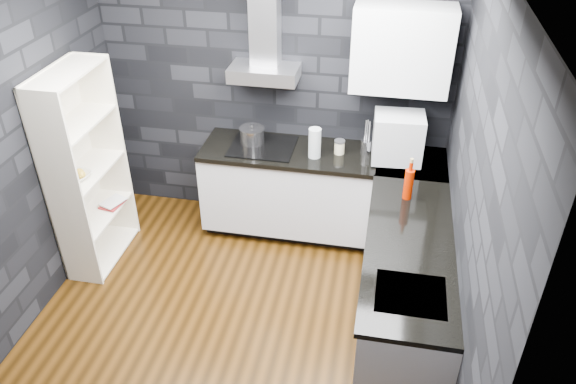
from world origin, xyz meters
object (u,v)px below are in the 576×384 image
(fruit_bowl, at_px, (78,176))
(pot, at_px, (252,136))
(red_bottle, at_px, (408,184))
(bookshelf, at_px, (87,171))
(utensil_crock, at_px, (366,147))
(storage_jar, at_px, (339,148))
(appliance_garage, at_px, (398,138))
(glass_vase, at_px, (315,143))

(fruit_bowl, bearing_deg, pot, 35.23)
(red_bottle, height_order, bookshelf, bookshelf)
(utensil_crock, height_order, red_bottle, red_bottle)
(utensil_crock, xyz_separation_m, red_bottle, (0.38, -0.67, 0.07))
(storage_jar, relative_size, fruit_bowl, 0.55)
(red_bottle, bearing_deg, fruit_bowl, -174.84)
(appliance_garage, distance_m, fruit_bowl, 2.70)
(utensil_crock, bearing_deg, fruit_bowl, -158.27)
(red_bottle, bearing_deg, appliance_garage, 100.63)
(glass_vase, relative_size, appliance_garage, 0.65)
(appliance_garage, bearing_deg, fruit_bowl, -165.64)
(utensil_crock, distance_m, bookshelf, 2.43)
(pot, relative_size, bookshelf, 0.12)
(appliance_garage, height_order, red_bottle, appliance_garage)
(storage_jar, height_order, utensil_crock, utensil_crock)
(red_bottle, bearing_deg, storage_jar, 134.58)
(appliance_garage, relative_size, bookshelf, 0.23)
(pot, xyz_separation_m, bookshelf, (-1.26, -0.75, -0.08))
(storage_jar, xyz_separation_m, utensil_crock, (0.23, 0.06, 0.00))
(bookshelf, bearing_deg, utensil_crock, 23.25)
(glass_vase, distance_m, storage_jar, 0.25)
(bookshelf, distance_m, fruit_bowl, 0.14)
(red_bottle, xyz_separation_m, bookshelf, (-2.68, -0.10, -0.13))
(pot, bearing_deg, appliance_garage, -2.94)
(glass_vase, distance_m, bookshelf, 1.97)
(fruit_bowl, bearing_deg, glass_vase, 22.10)
(storage_jar, bearing_deg, fruit_bowl, -157.47)
(pot, relative_size, storage_jar, 1.97)
(appliance_garage, xyz_separation_m, bookshelf, (-2.57, -0.69, -0.22))
(glass_vase, bearing_deg, pot, 167.34)
(pot, height_order, red_bottle, red_bottle)
(red_bottle, height_order, fruit_bowl, red_bottle)
(appliance_garage, xyz_separation_m, fruit_bowl, (-2.57, -0.82, -0.19))
(glass_vase, bearing_deg, red_bottle, -32.17)
(glass_vase, bearing_deg, fruit_bowl, -157.90)
(pot, xyz_separation_m, storage_jar, (0.81, -0.03, -0.02))
(pot, bearing_deg, red_bottle, -24.60)
(glass_vase, xyz_separation_m, appliance_garage, (0.71, 0.07, 0.09))
(utensil_crock, height_order, bookshelf, bookshelf)
(glass_vase, height_order, appliance_garage, appliance_garage)
(glass_vase, distance_m, fruit_bowl, 2.01)
(bookshelf, bearing_deg, storage_jar, 23.74)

